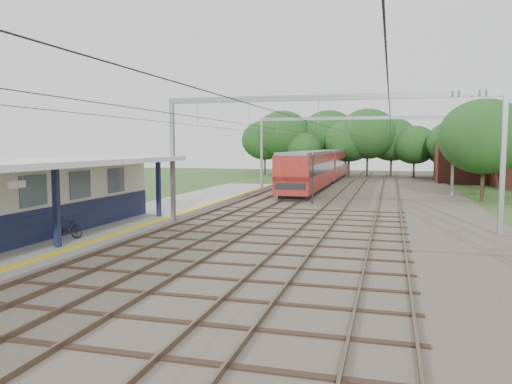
% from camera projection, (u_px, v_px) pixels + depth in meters
% --- Properties ---
extents(ground, '(160.00, 160.00, 0.00)m').
position_uv_depth(ground, '(106.00, 319.00, 12.65)').
color(ground, '#2D4C1E').
rests_on(ground, ground).
extents(ballast_bed, '(18.00, 90.00, 0.10)m').
position_uv_depth(ballast_bed, '(353.00, 199.00, 40.43)').
color(ballast_bed, '#473D33').
rests_on(ballast_bed, ground).
extents(platform, '(5.00, 52.00, 0.35)m').
position_uv_depth(platform, '(125.00, 221.00, 28.04)').
color(platform, gray).
rests_on(platform, ground).
extents(yellow_stripe, '(0.45, 52.00, 0.01)m').
position_uv_depth(yellow_stripe, '(162.00, 219.00, 27.44)').
color(yellow_stripe, yellow).
rests_on(yellow_stripe, platform).
extents(station_building, '(3.41, 18.00, 3.40)m').
position_uv_depth(station_building, '(12.00, 200.00, 21.50)').
color(station_building, beige).
rests_on(station_building, platform).
extents(canopy, '(6.40, 20.00, 3.44)m').
position_uv_depth(canopy, '(15.00, 164.00, 20.10)').
color(canopy, '#12183B').
rests_on(canopy, platform).
extents(rail_tracks, '(11.80, 88.00, 0.15)m').
position_uv_depth(rail_tracks, '(323.00, 197.00, 41.07)').
color(rail_tracks, brown).
rests_on(rail_tracks, ballast_bed).
extents(catenary_system, '(17.22, 88.00, 7.00)m').
position_uv_depth(catenary_system, '(341.00, 130.00, 35.55)').
color(catenary_system, gray).
rests_on(catenary_system, ground).
extents(tree_band, '(31.72, 30.88, 8.82)m').
position_uv_depth(tree_band, '(368.00, 142.00, 66.08)').
color(tree_band, '#382619').
rests_on(tree_band, ground).
extents(house_far, '(8.00, 6.12, 8.66)m').
position_uv_depth(house_far, '(472.00, 156.00, 58.15)').
color(house_far, brown).
rests_on(house_far, ground).
extents(bicycle, '(1.56, 0.47, 0.93)m').
position_uv_depth(bicycle, '(67.00, 227.00, 21.82)').
color(bicycle, black).
rests_on(bicycle, platform).
extents(train, '(2.85, 35.52, 3.75)m').
position_uv_depth(train, '(322.00, 166.00, 54.92)').
color(train, black).
rests_on(train, ballast_bed).
extents(signal_post, '(0.30, 0.27, 3.89)m').
position_uv_depth(signal_post, '(313.00, 174.00, 36.50)').
color(signal_post, black).
rests_on(signal_post, ground).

